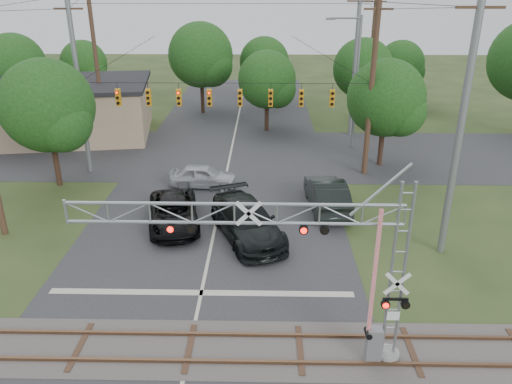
{
  "coord_description": "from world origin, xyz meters",
  "views": [
    {
      "loc": [
        2.7,
        -12.33,
        12.31
      ],
      "look_at": [
        2.3,
        7.5,
        3.87
      ],
      "focal_mm": 35.0,
      "sensor_mm": 36.0,
      "label": 1
    }
  ],
  "objects_px": {
    "car_dark": "(247,221)",
    "commercial_building": "(31,110)",
    "pickup_black": "(174,213)",
    "sedan_silver": "(203,176)",
    "crossing_gantry": "(300,254)",
    "streetlight": "(354,77)",
    "traffic_signal_span": "(238,92)"
  },
  "relations": [
    {
      "from": "car_dark",
      "to": "streetlight",
      "type": "xyz_separation_m",
      "value": [
        7.6,
        15.3,
        4.68
      ]
    },
    {
      "from": "pickup_black",
      "to": "car_dark",
      "type": "relative_size",
      "value": 0.88
    },
    {
      "from": "pickup_black",
      "to": "streetlight",
      "type": "distance_m",
      "value": 18.86
    },
    {
      "from": "car_dark",
      "to": "sedan_silver",
      "type": "xyz_separation_m",
      "value": [
        -3.04,
        6.81,
        -0.18
      ]
    },
    {
      "from": "crossing_gantry",
      "to": "traffic_signal_span",
      "type": "bearing_deg",
      "value": 99.17
    },
    {
      "from": "car_dark",
      "to": "traffic_signal_span",
      "type": "bearing_deg",
      "value": 73.58
    },
    {
      "from": "commercial_building",
      "to": "crossing_gantry",
      "type": "bearing_deg",
      "value": -60.88
    },
    {
      "from": "pickup_black",
      "to": "car_dark",
      "type": "distance_m",
      "value": 4.19
    },
    {
      "from": "traffic_signal_span",
      "to": "car_dark",
      "type": "bearing_deg",
      "value": -84.47
    },
    {
      "from": "pickup_black",
      "to": "commercial_building",
      "type": "distance_m",
      "value": 22.27
    },
    {
      "from": "traffic_signal_span",
      "to": "sedan_silver",
      "type": "bearing_deg",
      "value": -129.79
    },
    {
      "from": "pickup_black",
      "to": "streetlight",
      "type": "height_order",
      "value": "streetlight"
    },
    {
      "from": "traffic_signal_span",
      "to": "car_dark",
      "type": "relative_size",
      "value": 3.06
    },
    {
      "from": "pickup_black",
      "to": "car_dark",
      "type": "height_order",
      "value": "car_dark"
    },
    {
      "from": "crossing_gantry",
      "to": "sedan_silver",
      "type": "distance_m",
      "value": 16.95
    },
    {
      "from": "crossing_gantry",
      "to": "car_dark",
      "type": "relative_size",
      "value": 1.76
    },
    {
      "from": "commercial_building",
      "to": "traffic_signal_span",
      "type": "bearing_deg",
      "value": -34.02
    },
    {
      "from": "pickup_black",
      "to": "sedan_silver",
      "type": "distance_m",
      "value": 5.66
    },
    {
      "from": "pickup_black",
      "to": "commercial_building",
      "type": "bearing_deg",
      "value": 120.27
    },
    {
      "from": "car_dark",
      "to": "sedan_silver",
      "type": "relative_size",
      "value": 1.46
    },
    {
      "from": "crossing_gantry",
      "to": "streetlight",
      "type": "xyz_separation_m",
      "value": [
        5.54,
        24.28,
        1.38
      ]
    },
    {
      "from": "traffic_signal_span",
      "to": "car_dark",
      "type": "xyz_separation_m",
      "value": [
        0.91,
        -9.37,
        -4.72
      ]
    },
    {
      "from": "crossing_gantry",
      "to": "pickup_black",
      "type": "xyz_separation_m",
      "value": [
        -6.05,
        10.22,
        -3.44
      ]
    },
    {
      "from": "sedan_silver",
      "to": "car_dark",
      "type": "bearing_deg",
      "value": -153.56
    },
    {
      "from": "car_dark",
      "to": "commercial_building",
      "type": "relative_size",
      "value": 0.3
    },
    {
      "from": "crossing_gantry",
      "to": "streetlight",
      "type": "distance_m",
      "value": 24.95
    },
    {
      "from": "car_dark",
      "to": "crossing_gantry",
      "type": "bearing_deg",
      "value": -99.07
    },
    {
      "from": "car_dark",
      "to": "commercial_building",
      "type": "xyz_separation_m",
      "value": [
        -18.79,
        17.81,
        1.37
      ]
    },
    {
      "from": "traffic_signal_span",
      "to": "pickup_black",
      "type": "xyz_separation_m",
      "value": [
        -3.09,
        -8.14,
        -4.86
      ]
    },
    {
      "from": "sedan_silver",
      "to": "streetlight",
      "type": "distance_m",
      "value": 14.46
    },
    {
      "from": "traffic_signal_span",
      "to": "streetlight",
      "type": "distance_m",
      "value": 10.37
    },
    {
      "from": "crossing_gantry",
      "to": "car_dark",
      "type": "distance_m",
      "value": 9.79
    }
  ]
}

